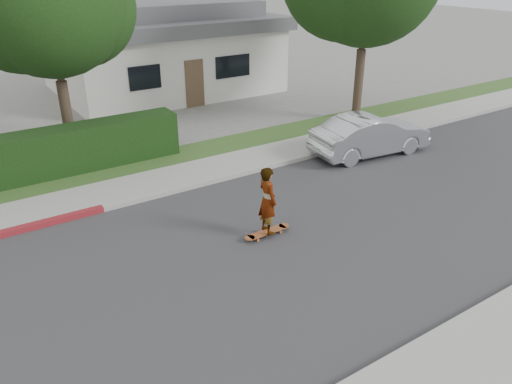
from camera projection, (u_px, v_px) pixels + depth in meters
ground at (119, 304)px, 9.87m from camera, size 120.00×120.00×0.00m
road at (119, 304)px, 9.87m from camera, size 60.00×8.00×0.01m
curb_far at (65, 218)px, 12.94m from camera, size 60.00×0.20×0.15m
sidewalk_far at (56, 206)px, 13.62m from camera, size 60.00×1.60×0.12m
planting_strip at (43, 185)px, 14.84m from camera, size 60.00×1.60×0.10m
tree_center at (46, 3)px, 15.44m from camera, size 5.66×4.84×7.44m
house at (161, 47)px, 25.01m from camera, size 10.60×8.60×4.30m
skateboard at (267, 232)px, 12.22m from camera, size 1.29×0.29×0.12m
skateboarder at (267, 200)px, 11.85m from camera, size 0.45×0.64×1.69m
car_silver at (370, 135)px, 17.02m from camera, size 4.36×1.94×1.39m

